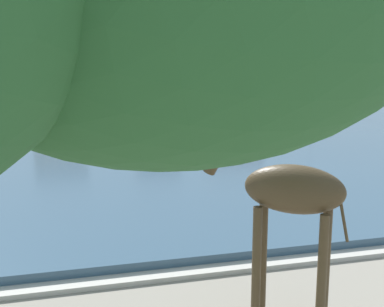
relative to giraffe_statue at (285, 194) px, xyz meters
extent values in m
cube|color=#334C60|center=(-0.12, 24.37, -2.49)|extent=(91.65, 43.01, 0.35)
cube|color=#ADA89E|center=(-0.12, 2.61, -2.60)|extent=(91.65, 0.50, 0.12)
cylinder|color=#42331E|center=(-0.50, 0.09, -1.45)|extent=(0.18, 0.18, 2.41)
cylinder|color=#42331E|center=(-0.22, 0.45, -1.45)|extent=(0.18, 0.18, 2.41)
cylinder|color=#42331E|center=(0.47, -0.65, -1.45)|extent=(0.18, 0.18, 2.41)
cylinder|color=#42331E|center=(0.74, -0.28, -1.45)|extent=(0.18, 0.18, 2.41)
ellipsoid|color=#42331E|center=(0.12, -0.10, 0.10)|extent=(1.91, 1.69, 0.92)
cylinder|color=#42331E|center=(-0.80, 0.62, 1.25)|extent=(1.16, 0.98, 2.06)
ellipsoid|color=#42331E|center=(-1.21, 0.93, 2.22)|extent=(0.64, 0.59, 0.31)
cone|color=#42331E|center=(-1.26, 0.87, 2.46)|extent=(0.07, 0.07, 0.18)
cone|color=#42331E|center=(-1.16, 0.99, 2.46)|extent=(0.07, 0.07, 0.18)
cylinder|color=#42331E|center=(0.83, -0.63, -0.28)|extent=(0.24, 0.20, 0.98)
cube|color=red|center=(20.24, 36.16, -2.24)|extent=(2.55, 8.31, 0.84)
ellipsoid|color=red|center=(20.57, 32.29, -2.24)|extent=(1.92, 2.99, 0.80)
cube|color=#C7716E|center=(20.24, 36.16, -1.79)|extent=(2.50, 8.14, 0.06)
cylinder|color=silver|center=(20.30, 35.54, 1.81)|extent=(0.12, 0.12, 7.26)
cylinder|color=silver|center=(20.18, 36.97, -0.92)|extent=(0.32, 2.86, 0.08)
cube|color=tan|center=(-5.12, 51.86, 1.38)|extent=(6.19, 5.30, 8.07)
cube|color=#42424C|center=(-5.12, 51.86, 5.81)|extent=(6.31, 5.41, 0.80)
cube|color=gray|center=(6.60, 51.15, 1.29)|extent=(5.18, 6.69, 7.90)
cube|color=#51281E|center=(6.60, 51.15, 5.64)|extent=(5.28, 6.83, 0.80)
cube|color=tan|center=(16.47, 49.43, 0.87)|extent=(6.69, 5.61, 7.07)
cube|color=brown|center=(16.47, 49.43, 4.81)|extent=(6.83, 5.73, 0.80)
camera|label=1|loc=(-3.78, -7.67, 2.29)|focal=43.69mm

